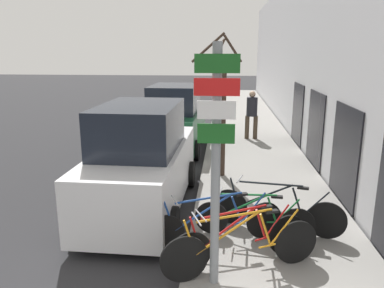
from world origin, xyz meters
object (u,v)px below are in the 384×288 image
bicycle_0 (242,247)px  parked_car_0 (142,163)px  bicycle_1 (241,240)px  signpost (216,160)px  street_tree (222,111)px  bicycle_3 (254,218)px  bicycle_2 (216,224)px  pedestrian_near (252,111)px  bicycle_4 (276,210)px  parked_car_1 (175,121)px

bicycle_0 → parked_car_0: size_ratio=0.51×
bicycle_1 → bicycle_0: bearing=158.3°
signpost → street_tree: bearing=89.4°
bicycle_1 → parked_car_0: bearing=16.6°
bicycle_3 → street_tree: (-0.62, 3.40, 1.39)m
bicycle_0 → street_tree: bearing=-16.2°
bicycle_1 → bicycle_2: 0.67m
signpost → pedestrian_near: 9.37m
bicycle_0 → pedestrian_near: 9.02m
bicycle_2 → street_tree: size_ratio=0.62×
signpost → bicycle_0: bearing=35.4°
bicycle_4 → parked_car_1: bearing=38.6°
bicycle_2 → bicycle_0: bearing=-174.4°
bicycle_0 → bicycle_4: bicycle_0 is taller
bicycle_0 → bicycle_3: size_ratio=1.12×
parked_car_0 → bicycle_4: bearing=-21.0°
bicycle_1 → bicycle_2: bicycle_1 is taller
signpost → bicycle_2: size_ratio=1.46×
bicycle_3 → parked_car_0: bearing=64.2°
parked_car_0 → signpost: bearing=-58.6°
bicycle_4 → street_tree: size_ratio=0.64×
bicycle_1 → bicycle_4: 1.37m
bicycle_2 → bicycle_3: (0.66, 0.35, -0.03)m
parked_car_0 → bicycle_3: bearing=-30.2°
bicycle_4 → pedestrian_near: size_ratio=1.31×
pedestrian_near → parked_car_0: bearing=64.5°
signpost → bicycle_3: bearing=64.9°
parked_car_0 → parked_car_1: bearing=90.8°
bicycle_1 → parked_car_1: bearing=-9.9°
street_tree → bicycle_1: bearing=-85.3°
bicycle_4 → parked_car_1: (-2.69, 6.26, 0.48)m
street_tree → parked_car_1: bearing=117.5°
bicycle_1 → pedestrian_near: pedestrian_near is taller
bicycle_1 → pedestrian_near: bearing=-29.8°
parked_car_1 → street_tree: bearing=-60.3°
bicycle_2 → bicycle_3: size_ratio=1.09×
bicycle_4 → signpost: bearing=162.7°
bicycle_2 → bicycle_4: bearing=-81.6°
bicycle_4 → parked_car_0: bearing=83.0°
bicycle_1 → bicycle_3: (0.27, 0.89, -0.04)m
signpost → bicycle_1: signpost is taller
bicycle_3 → bicycle_1: bearing=169.1°
signpost → bicycle_0: 1.51m
bicycle_1 → parked_car_0: size_ratio=0.46×
signpost → street_tree: size_ratio=0.91×
bicycle_0 → pedestrian_near: (0.72, 8.97, 0.63)m
bicycle_1 → bicycle_4: bearing=-55.5°
bicycle_2 → bicycle_4: 1.26m
bicycle_1 → parked_car_0: parked_car_0 is taller
street_tree → bicycle_0: bearing=-85.4°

